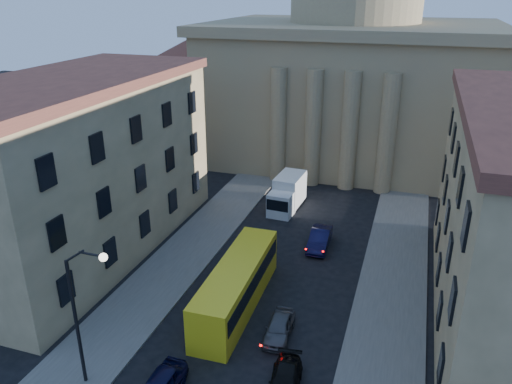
% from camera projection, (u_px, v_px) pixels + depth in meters
% --- Properties ---
extents(sidewalk_left, '(5.00, 60.00, 0.15)m').
position_uv_depth(sidewalk_left, '(156.00, 286.00, 37.65)').
color(sidewalk_left, '#56544F').
rests_on(sidewalk_left, ground).
extents(sidewalk_right, '(5.00, 60.00, 0.15)m').
position_uv_depth(sidewalk_right, '(386.00, 331.00, 32.75)').
color(sidewalk_right, '#56544F').
rests_on(sidewalk_right, ground).
extents(church, '(68.02, 28.76, 36.60)m').
position_uv_depth(church, '(351.00, 64.00, 63.65)').
color(church, '#8C7656').
rests_on(church, ground).
extents(building_left, '(11.60, 26.60, 14.70)m').
position_uv_depth(building_left, '(80.00, 166.00, 40.82)').
color(building_left, tan).
rests_on(building_left, ground).
extents(street_lamp, '(2.62, 0.44, 8.83)m').
position_uv_depth(street_lamp, '(82.00, 307.00, 26.44)').
color(street_lamp, black).
rests_on(street_lamp, ground).
extents(car_right_mid, '(2.19, 4.38, 1.22)m').
position_uv_depth(car_right_mid, '(285.00, 382.00, 27.79)').
color(car_right_mid, black).
rests_on(car_right_mid, ground).
extents(car_right_far, '(1.79, 4.01, 1.34)m').
position_uv_depth(car_right_far, '(279.00, 327.00, 32.15)').
color(car_right_far, '#47484C').
rests_on(car_right_far, ground).
extents(car_right_distant, '(1.79, 4.74, 1.55)m').
position_uv_depth(car_right_distant, '(320.00, 239.00, 43.22)').
color(car_right_distant, black).
rests_on(car_right_distant, ground).
extents(city_bus, '(2.95, 11.75, 3.30)m').
position_uv_depth(city_bus, '(237.00, 284.00, 34.81)').
color(city_bus, yellow).
rests_on(city_bus, ground).
extents(box_truck, '(2.70, 6.14, 3.30)m').
position_uv_depth(box_truck, '(287.00, 194.00, 50.61)').
color(box_truck, silver).
rests_on(box_truck, ground).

